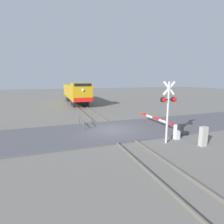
# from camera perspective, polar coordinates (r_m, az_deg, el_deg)

# --- Properties ---
(ground_plane) EXTENTS (160.00, 160.00, 0.00)m
(ground_plane) POSITION_cam_1_polar(r_m,az_deg,el_deg) (15.33, -0.07, -6.26)
(ground_plane) COLOR #605E59
(rail_track_left) EXTENTS (0.08, 80.00, 0.15)m
(rail_track_left) POSITION_cam_1_polar(r_m,az_deg,el_deg) (15.09, -2.65, -6.24)
(rail_track_left) COLOR #59544C
(rail_track_left) RESTS_ON ground_plane
(rail_track_right) EXTENTS (0.08, 80.00, 0.15)m
(rail_track_right) POSITION_cam_1_polar(r_m,az_deg,el_deg) (15.56, 2.43, -5.73)
(rail_track_right) COLOR #59544C
(rail_track_right) RESTS_ON ground_plane
(road_surface) EXTENTS (36.00, 6.07, 0.15)m
(road_surface) POSITION_cam_1_polar(r_m,az_deg,el_deg) (15.31, -0.07, -5.98)
(road_surface) COLOR #47474C
(road_surface) RESTS_ON ground_plane
(locomotive) EXTENTS (3.03, 15.75, 3.91)m
(locomotive) POSITION_cam_1_polar(r_m,az_deg,el_deg) (34.63, -11.63, 6.24)
(locomotive) COLOR black
(locomotive) RESTS_ON ground_plane
(crossing_signal) EXTENTS (1.18, 0.33, 4.29)m
(crossing_signal) POSITION_cam_1_polar(r_m,az_deg,el_deg) (12.54, 17.67, 2.13)
(crossing_signal) COLOR #ADADB2
(crossing_signal) RESTS_ON ground_plane
(crossing_gate) EXTENTS (0.36, 5.89, 1.21)m
(crossing_gate) POSITION_cam_1_polar(r_m,az_deg,el_deg) (14.64, 18.24, -4.52)
(crossing_gate) COLOR silver
(crossing_gate) RESTS_ON ground_plane
(utility_cabinet) EXTENTS (0.48, 0.32, 1.33)m
(utility_cabinet) POSITION_cam_1_polar(r_m,az_deg,el_deg) (13.35, 27.33, -6.99)
(utility_cabinet) COLOR #999993
(utility_cabinet) RESTS_ON ground_plane
(guard_railing) EXTENTS (0.08, 2.64, 0.95)m
(guard_railing) POSITION_cam_1_polar(r_m,az_deg,el_deg) (16.46, -9.86, -3.02)
(guard_railing) COLOR #4C4742
(guard_railing) RESTS_ON ground_plane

